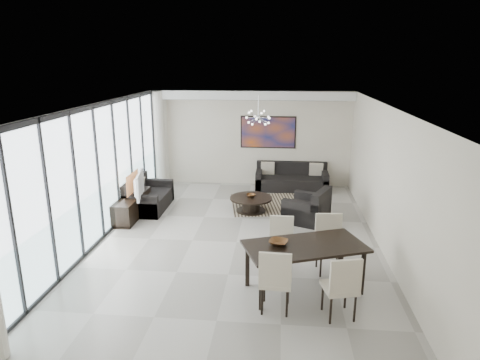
# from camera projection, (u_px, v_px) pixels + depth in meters

# --- Properties ---
(room_shell) EXTENTS (6.00, 9.00, 2.90)m
(room_shell) POSITION_uv_depth(u_px,v_px,m) (259.00, 178.00, 8.73)
(room_shell) COLOR #A8A39B
(room_shell) RESTS_ON ground
(window_wall) EXTENTS (0.37, 8.95, 2.90)m
(window_wall) POSITION_uv_depth(u_px,v_px,m) (102.00, 173.00, 9.03)
(window_wall) COLOR silver
(window_wall) RESTS_ON floor
(soffit) EXTENTS (5.98, 0.40, 0.26)m
(soffit) POSITION_uv_depth(u_px,v_px,m) (252.00, 95.00, 12.53)
(soffit) COLOR white
(soffit) RESTS_ON room_shell
(painting) EXTENTS (1.68, 0.04, 0.98)m
(painting) POSITION_uv_depth(u_px,v_px,m) (268.00, 132.00, 12.95)
(painting) COLOR #B34E18
(painting) RESTS_ON room_shell
(chandelier) EXTENTS (0.66, 0.66, 0.71)m
(chandelier) POSITION_uv_depth(u_px,v_px,m) (258.00, 118.00, 10.89)
(chandelier) COLOR silver
(chandelier) RESTS_ON room_shell
(rug) EXTENTS (2.69, 2.24, 0.01)m
(rug) POSITION_uv_depth(u_px,v_px,m) (277.00, 204.00, 11.58)
(rug) COLOR black
(rug) RESTS_ON floor
(coffee_table) EXTENTS (1.09, 1.09, 0.38)m
(coffee_table) POSITION_uv_depth(u_px,v_px,m) (251.00, 203.00, 10.97)
(coffee_table) COLOR black
(coffee_table) RESTS_ON floor
(bowl_coffee) EXTENTS (0.28, 0.28, 0.07)m
(bowl_coffee) POSITION_uv_depth(u_px,v_px,m) (251.00, 196.00, 10.95)
(bowl_coffee) COLOR brown
(bowl_coffee) RESTS_ON coffee_table
(sofa_main) EXTENTS (2.14, 0.88, 0.78)m
(sofa_main) POSITION_uv_depth(u_px,v_px,m) (292.00, 180.00, 12.87)
(sofa_main) COLOR black
(sofa_main) RESTS_ON floor
(loveseat) EXTENTS (0.91, 1.62, 0.81)m
(loveseat) POSITION_uv_depth(u_px,v_px,m) (147.00, 198.00, 11.17)
(loveseat) COLOR black
(loveseat) RESTS_ON floor
(armchair) EXTENTS (1.24, 1.26, 0.82)m
(armchair) POSITION_uv_depth(u_px,v_px,m) (308.00, 210.00, 10.30)
(armchair) COLOR black
(armchair) RESTS_ON floor
(side_table) EXTENTS (0.38, 0.38, 0.52)m
(side_table) POSITION_uv_depth(u_px,v_px,m) (154.00, 186.00, 12.03)
(side_table) COLOR black
(side_table) RESTS_ON floor
(tv_console) EXTENTS (0.48, 1.71, 0.54)m
(tv_console) POSITION_uv_depth(u_px,v_px,m) (132.00, 206.00, 10.61)
(tv_console) COLOR black
(tv_console) RESTS_ON floor
(television) EXTENTS (0.33, 1.05, 0.60)m
(television) POSITION_uv_depth(u_px,v_px,m) (136.00, 185.00, 10.39)
(television) COLOR gray
(television) RESTS_ON tv_console
(dining_table) EXTENTS (2.19, 1.62, 0.82)m
(dining_table) POSITION_uv_depth(u_px,v_px,m) (305.00, 250.00, 7.08)
(dining_table) COLOR black
(dining_table) RESTS_ON floor
(dining_chair_sw) EXTENTS (0.51, 0.51, 1.05)m
(dining_chair_sw) POSITION_uv_depth(u_px,v_px,m) (275.00, 277.00, 6.45)
(dining_chair_sw) COLOR beige
(dining_chair_sw) RESTS_ON floor
(dining_chair_se) EXTENTS (0.57, 0.57, 1.03)m
(dining_chair_se) POSITION_uv_depth(u_px,v_px,m) (342.00, 284.00, 6.28)
(dining_chair_se) COLOR beige
(dining_chair_se) RESTS_ON floor
(dining_chair_nw) EXTENTS (0.45, 0.45, 0.97)m
(dining_chair_nw) POSITION_uv_depth(u_px,v_px,m) (281.00, 239.00, 7.96)
(dining_chair_nw) COLOR beige
(dining_chair_nw) RESTS_ON floor
(dining_chair_ne) EXTENTS (0.54, 0.54, 1.06)m
(dining_chair_ne) POSITION_uv_depth(u_px,v_px,m) (329.00, 239.00, 7.83)
(dining_chair_ne) COLOR beige
(dining_chair_ne) RESTS_ON floor
(bowl_dining) EXTENTS (0.38, 0.38, 0.08)m
(bowl_dining) POSITION_uv_depth(u_px,v_px,m) (278.00, 242.00, 7.07)
(bowl_dining) COLOR brown
(bowl_dining) RESTS_ON dining_table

